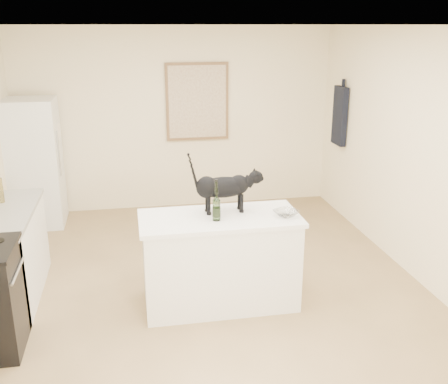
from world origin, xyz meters
The scene contains 16 objects.
floor centered at (0.00, 0.00, 0.00)m, with size 5.50×5.50×0.00m, color #A48357.
ceiling centered at (0.00, 0.00, 2.60)m, with size 5.50×5.50×0.00m, color white.
wall_back centered at (0.00, 2.75, 1.30)m, with size 4.50×4.50×0.00m, color #FAEEC1.
wall_front centered at (0.00, -2.75, 1.30)m, with size 4.50×4.50×0.00m, color #FAEEC1.
wall_right centered at (2.25, 0.00, 1.30)m, with size 5.50×5.50×0.00m, color #FAEEC1.
island_base centered at (0.10, -0.20, 0.43)m, with size 1.44×0.67×0.86m, color white.
island_top centered at (0.10, -0.20, 0.88)m, with size 1.50×0.70×0.04m, color white.
left_cabinets centered at (-1.95, 0.30, 0.43)m, with size 0.60×1.40×0.86m, color white.
fridge centered at (-1.95, 2.35, 0.85)m, with size 0.68×0.68×1.70m, color white.
artwork_frame centered at (0.30, 2.72, 1.55)m, with size 0.90×0.03×1.10m, color brown.
artwork_canvas centered at (0.30, 2.70, 1.55)m, with size 0.82×0.00×1.02m, color beige.
hanging_garment centered at (2.19, 2.05, 1.40)m, with size 0.08×0.34×0.80m, color black.
black_cat centered at (0.15, -0.09, 1.12)m, with size 0.63×0.19×0.44m, color black, non-canonical shape.
wine_bottle centered at (0.05, -0.29, 1.07)m, with size 0.07×0.07×0.34m, color #355E25.
glass_bowl centered at (0.71, -0.30, 0.93)m, with size 0.22×0.22×0.05m, color silver.
fridge_paper centered at (-1.60, 2.43, 1.26)m, with size 0.01×0.14×0.18m, color white.
Camera 1 is at (-0.69, -4.64, 2.60)m, focal length 41.49 mm.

